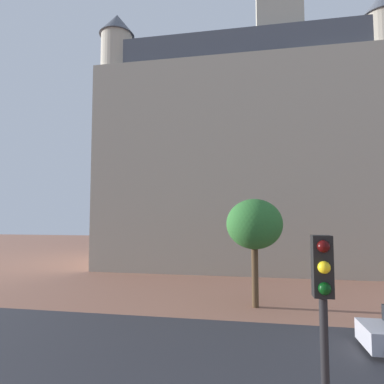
% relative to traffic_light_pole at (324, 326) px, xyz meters
% --- Properties ---
extents(ground_plane, '(120.00, 120.00, 0.00)m').
position_rel_traffic_light_pole_xyz_m(ground_plane, '(-3.40, 7.43, -3.08)').
color(ground_plane, '#93604C').
extents(street_asphalt_strip, '(120.00, 8.76, 0.00)m').
position_rel_traffic_light_pole_xyz_m(street_asphalt_strip, '(-3.40, 5.49, -3.08)').
color(street_asphalt_strip, '#2D2D33').
rests_on(street_asphalt_strip, ground_plane).
extents(landmark_building, '(25.68, 13.68, 39.87)m').
position_rel_traffic_light_pole_xyz_m(landmark_building, '(-1.44, 27.19, 7.83)').
color(landmark_building, '#B2A893').
rests_on(landmark_building, ground_plane).
extents(traffic_light_pole, '(0.28, 0.34, 4.39)m').
position_rel_traffic_light_pole_xyz_m(traffic_light_pole, '(0.00, 0.00, 0.00)').
color(traffic_light_pole, black).
rests_on(traffic_light_pole, ground_plane).
extents(tree_curb_far, '(2.91, 2.91, 5.56)m').
position_rel_traffic_light_pole_xyz_m(tree_curb_far, '(-0.87, 12.31, 1.13)').
color(tree_curb_far, '#4C3823').
rests_on(tree_curb_far, ground_plane).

